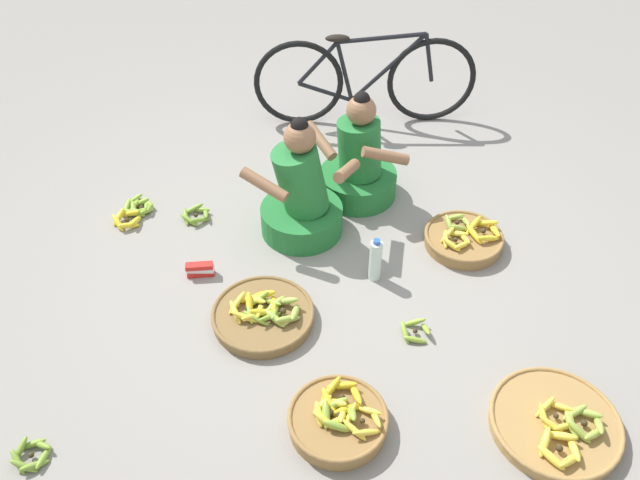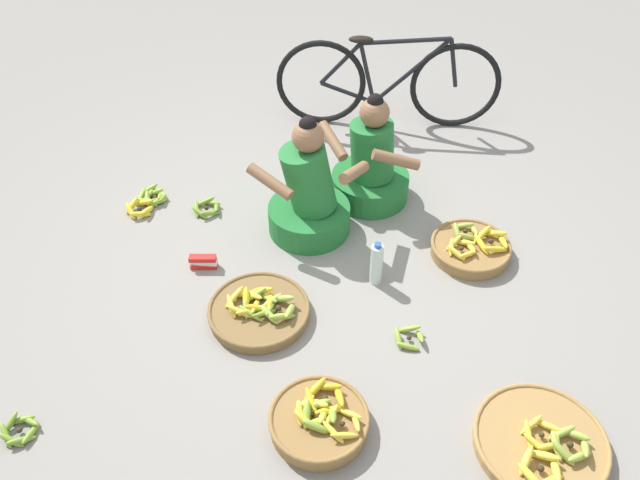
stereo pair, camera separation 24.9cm
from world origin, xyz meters
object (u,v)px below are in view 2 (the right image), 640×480
Objects in this scene: vendor_woman_behind at (371,167)px; loose_bananas_back_center at (409,337)px; bicycle_leaning at (388,83)px; loose_bananas_front_right at (149,200)px; banana_basket_near_vendor at (259,310)px; loose_bananas_mid_right at (19,431)px; vendor_woman_front at (309,196)px; banana_basket_back_left at (319,420)px; banana_basket_back_right at (471,248)px; loose_bananas_front_left at (207,208)px; banana_basket_mid_left at (541,443)px; water_bottle at (376,264)px; packet_carton_stack at (203,262)px.

vendor_woman_behind reaches higher than loose_bananas_back_center.
bicycle_leaning is 4.79× the size of loose_bananas_front_right.
banana_basket_near_vendor is 2.92× the size of loose_bananas_mid_right.
vendor_woman_front reaches higher than banana_basket_back_left.
loose_bananas_mid_right is at bearing -148.87° from banana_basket_back_right.
banana_basket_back_right is 2.96× the size of loose_bananas_back_center.
bicycle_leaning is at bearing 44.12° from loose_bananas_front_left.
banana_basket_mid_left is 1.30m from water_bottle.
vendor_woman_front is 1.04m from banana_basket_back_right.
banana_basket_back_left reaches higher than banana_basket_mid_left.
bicycle_leaning is 3.55× the size of banana_basket_back_left.
water_bottle is at bearing -93.01° from bicycle_leaning.
vendor_woman_behind reaches higher than banana_basket_near_vendor.
bicycle_leaning is at bearing 92.14° from loose_bananas_back_center.
loose_bananas_front_right is at bearing 129.31° from packet_carton_stack.
loose_bananas_back_center is at bearing 133.52° from banana_basket_mid_left.
banana_basket_near_vendor is at bearing -62.79° from loose_bananas_front_left.
banana_basket_mid_left is at bearing -76.86° from bicycle_leaning.
banana_basket_back_left is 1.30m from packet_carton_stack.
loose_bananas_front_left is at bearing 168.04° from vendor_woman_front.
banana_basket_back_left reaches higher than loose_bananas_back_center.
vendor_woman_front is at bearing 123.57° from loose_bananas_back_center.
vendor_woman_behind is 1.26m from packet_carton_stack.
banana_basket_mid_left is at bearing -67.19° from vendor_woman_behind.
bicycle_leaning is 1.78m from water_bottle.
banana_basket_back_right is at bearing -10.48° from loose_bananas_front_right.
vendor_woman_behind is at bearing 11.32° from loose_bananas_front_left.
water_bottle is (0.28, 1.00, 0.08)m from banana_basket_back_left.
loose_bananas_mid_right is at bearing -121.77° from bicycle_leaning.
vendor_woman_behind is 0.82m from water_bottle.
banana_basket_back_right is (0.49, -1.50, -0.30)m from bicycle_leaning.
bicycle_leaning reaches higher than loose_bananas_mid_right.
bicycle_leaning is 8.14× the size of loose_bananas_front_left.
banana_basket_back_right reaches higher than packet_carton_stack.
vendor_woman_behind is at bearing 99.42° from loose_bananas_back_center.
bicycle_leaning is at bearing 82.46° from vendor_woman_behind.
bicycle_leaning is 1.98m from loose_bananas_front_right.
vendor_woman_behind is at bearing 82.38° from banana_basket_back_left.
bicycle_leaning is (0.13, 0.95, 0.11)m from vendor_woman_behind.
loose_bananas_back_center is at bearing 50.69° from banana_basket_back_left.
packet_carton_stack is at bearing 147.98° from banana_basket_mid_left.
loose_bananas_front_right is at bearing 146.96° from loose_bananas_back_center.
banana_basket_mid_left reaches higher than loose_bananas_mid_right.
packet_carton_stack reaches higher than loose_bananas_mid_right.
loose_bananas_mid_right reaches higher than loose_bananas_back_center.
bicycle_leaning is 2.74× the size of banana_basket_mid_left.
banana_basket_back_right reaches higher than loose_bananas_mid_right.
banana_basket_back_right is 0.65m from water_bottle.
vendor_woman_behind is 3.72× the size of loose_bananas_front_left.
loose_bananas_front_right is at bearing 143.03° from banana_basket_mid_left.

